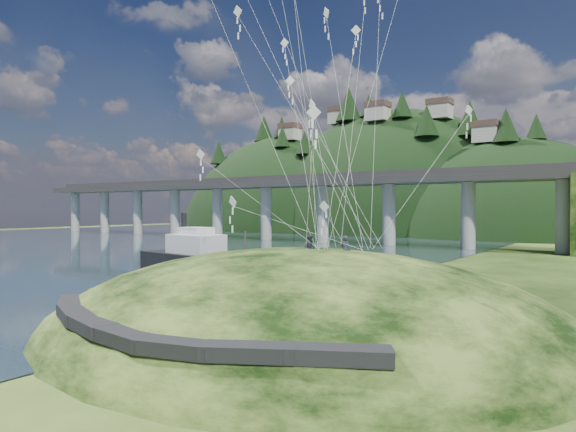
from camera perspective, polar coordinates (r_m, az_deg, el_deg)
The scene contains 10 objects.
ground at distance 36.98m, azimuth -10.68°, elevation -10.98°, with size 320.00×320.00×0.00m, color black.
water at distance 112.71m, azimuth -25.37°, elevation -2.99°, with size 240.00×240.00×0.00m, color #293E4B.
grass_hill at distance 33.84m, azimuth 1.68°, elevation -14.71°, with size 36.00×32.00×13.00m.
footpath at distance 24.74m, azimuth -14.98°, elevation -12.07°, with size 22.29×5.84×0.83m.
bridge at distance 108.73m, azimuth 6.38°, elevation 2.07°, with size 160.00×11.00×15.00m.
far_ridge at distance 163.63m, azimuth 9.93°, elevation -4.31°, with size 153.00×70.00×94.50m.
work_barge at distance 58.49m, azimuth -8.74°, elevation -4.82°, with size 20.34×7.46×6.96m.
wooden_dock at distance 44.70m, azimuth -13.51°, elevation -8.33°, with size 14.05×6.06×1.00m.
kite_flyers at distance 33.02m, azimuth 3.89°, elevation -2.13°, with size 2.93×1.41×1.88m.
kite_swarm at distance 37.69m, azimuth 1.19°, elevation 19.82°, with size 18.43×14.35×21.40m.
Camera 1 is at (26.00, -25.15, 7.67)m, focal length 32.00 mm.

